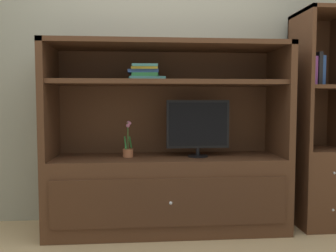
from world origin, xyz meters
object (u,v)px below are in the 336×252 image
(media_console, at_px, (167,172))
(tv_monitor, at_px, (198,126))
(bookshelf_tall, at_px, (319,155))
(upright_book_row, at_px, (313,71))
(potted_plant, at_px, (128,149))
(magazine_stack, at_px, (145,73))

(media_console, distance_m, tv_monitor, 0.44)
(media_console, height_order, bookshelf_tall, bookshelf_tall)
(upright_book_row, bearing_deg, media_console, 179.67)
(media_console, xyz_separation_m, upright_book_row, (1.20, -0.01, 0.82))
(potted_plant, distance_m, magazine_stack, 0.61)
(tv_monitor, distance_m, upright_book_row, 1.06)
(media_console, bearing_deg, tv_monitor, -8.13)
(potted_plant, xyz_separation_m, bookshelf_tall, (1.59, 0.00, -0.07))
(tv_monitor, bearing_deg, magazine_stack, 176.02)
(tv_monitor, xyz_separation_m, upright_book_row, (0.96, 0.03, 0.45))
(tv_monitor, relative_size, bookshelf_tall, 0.28)
(media_console, height_order, tv_monitor, media_console)
(tv_monitor, bearing_deg, bookshelf_tall, 2.05)
(magazine_stack, bearing_deg, potted_plant, 178.72)
(potted_plant, relative_size, upright_book_row, 1.09)
(media_console, bearing_deg, magazine_stack, -178.23)
(tv_monitor, relative_size, potted_plant, 1.74)
(magazine_stack, xyz_separation_m, upright_book_row, (1.38, -0.00, 0.03))
(upright_book_row, bearing_deg, tv_monitor, -178.36)
(bookshelf_tall, bearing_deg, media_console, -179.88)
(tv_monitor, height_order, bookshelf_tall, bookshelf_tall)
(media_console, xyz_separation_m, magazine_stack, (-0.18, -0.01, 0.79))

